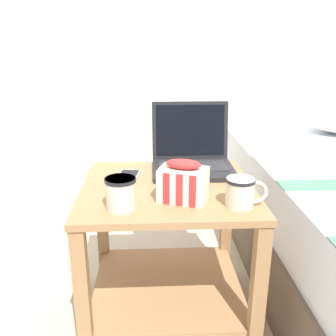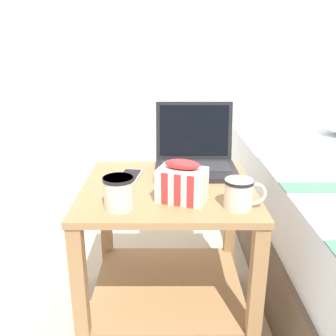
% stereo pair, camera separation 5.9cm
% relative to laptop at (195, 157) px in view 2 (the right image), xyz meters
% --- Properties ---
extents(ground_plane, '(8.00, 8.00, 0.00)m').
position_rel_laptop_xyz_m(ground_plane, '(-0.11, -0.18, -0.60)').
color(ground_plane, tan).
extents(back_wall, '(8.00, 0.05, 2.50)m').
position_rel_laptop_xyz_m(back_wall, '(-0.11, 1.44, 0.65)').
color(back_wall, beige).
rests_on(back_wall, ground_plane).
extents(bedside_table, '(0.59, 0.56, 0.55)m').
position_rel_laptop_xyz_m(bedside_table, '(-0.11, -0.18, -0.25)').
color(bedside_table, '#997047').
rests_on(bedside_table, ground_plane).
extents(laptop, '(0.31, 0.28, 0.25)m').
position_rel_laptop_xyz_m(laptop, '(0.00, 0.00, 0.00)').
color(laptop, black).
rests_on(laptop, bedside_table).
extents(mug_front_left, '(0.09, 0.13, 0.10)m').
position_rel_laptop_xyz_m(mug_front_left, '(-0.25, -0.36, 0.00)').
color(mug_front_left, beige).
rests_on(mug_front_left, bedside_table).
extents(mug_front_right, '(0.13, 0.09, 0.09)m').
position_rel_laptop_xyz_m(mug_front_right, '(0.11, -0.36, 0.00)').
color(mug_front_right, beige).
rests_on(mug_front_right, bedside_table).
extents(snack_bag, '(0.17, 0.14, 0.13)m').
position_rel_laptop_xyz_m(snack_bag, '(-0.06, -0.31, 0.01)').
color(snack_bag, silver).
rests_on(snack_bag, bedside_table).
extents(cell_phone, '(0.09, 0.16, 0.01)m').
position_rel_laptop_xyz_m(cell_phone, '(-0.25, -0.10, -0.04)').
color(cell_phone, '#B7BABC').
rests_on(cell_phone, bedside_table).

